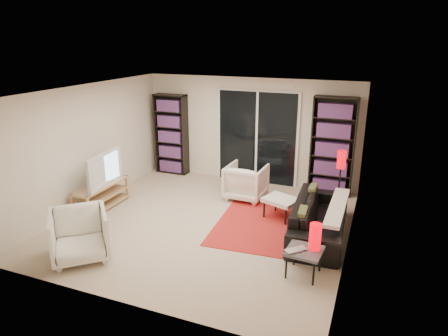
{
  "coord_description": "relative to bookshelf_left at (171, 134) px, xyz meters",
  "views": [
    {
      "loc": [
        2.77,
        -6.04,
        3.25
      ],
      "look_at": [
        0.25,
        0.3,
        1.0
      ],
      "focal_mm": 32.0,
      "sensor_mm": 36.0,
      "label": 1
    }
  ],
  "objects": [
    {
      "name": "floor",
      "position": [
        1.95,
        -2.33,
        -0.98
      ],
      "size": [
        5.0,
        5.0,
        0.0
      ],
      "primitive_type": "plane",
      "color": "beige",
      "rests_on": "ground"
    },
    {
      "name": "wall_back",
      "position": [
        1.95,
        0.17,
        0.22
      ],
      "size": [
        5.0,
        0.02,
        2.4
      ],
      "primitive_type": "cube",
      "color": "beige",
      "rests_on": "ground"
    },
    {
      "name": "wall_front",
      "position": [
        1.95,
        -4.83,
        0.22
      ],
      "size": [
        5.0,
        0.02,
        2.4
      ],
      "primitive_type": "cube",
      "color": "beige",
      "rests_on": "ground"
    },
    {
      "name": "wall_left",
      "position": [
        -0.55,
        -2.33,
        0.22
      ],
      "size": [
        0.02,
        5.0,
        2.4
      ],
      "primitive_type": "cube",
      "color": "beige",
      "rests_on": "ground"
    },
    {
      "name": "wall_right",
      "position": [
        4.45,
        -2.33,
        0.22
      ],
      "size": [
        0.02,
        5.0,
        2.4
      ],
      "primitive_type": "cube",
      "color": "beige",
      "rests_on": "ground"
    },
    {
      "name": "ceiling",
      "position": [
        1.95,
        -2.33,
        1.42
      ],
      "size": [
        5.0,
        5.0,
        0.02
      ],
      "primitive_type": "cube",
      "color": "white",
      "rests_on": "wall_back"
    },
    {
      "name": "sliding_door",
      "position": [
        2.15,
        0.13,
        0.07
      ],
      "size": [
        1.92,
        0.08,
        2.16
      ],
      "color": "white",
      "rests_on": "ground"
    },
    {
      "name": "bookshelf_left",
      "position": [
        0.0,
        0.0,
        0.0
      ],
      "size": [
        0.8,
        0.3,
        1.95
      ],
      "color": "black",
      "rests_on": "ground"
    },
    {
      "name": "bookshelf_right",
      "position": [
        3.85,
        -0.0,
        0.07
      ],
      "size": [
        0.9,
        0.3,
        2.1
      ],
      "color": "black",
      "rests_on": "ground"
    },
    {
      "name": "tv_stand",
      "position": [
        -0.24,
        -2.47,
        -0.71
      ],
      "size": [
        0.42,
        1.3,
        0.5
      ],
      "color": "tan",
      "rests_on": "floor"
    },
    {
      "name": "tv",
      "position": [
        -0.22,
        -2.47,
        -0.15
      ],
      "size": [
        0.27,
        1.14,
        0.65
      ],
      "primitive_type": "imported",
      "rotation": [
        0.0,
        0.0,
        1.68
      ],
      "color": "black",
      "rests_on": "tv_stand"
    },
    {
      "name": "rug",
      "position": [
        3.04,
        -1.85,
        -0.97
      ],
      "size": [
        1.99,
        2.58,
        0.01
      ],
      "primitive_type": "cube",
      "rotation": [
        0.0,
        0.0,
        0.07
      ],
      "color": "red",
      "rests_on": "floor"
    },
    {
      "name": "sofa",
      "position": [
        3.95,
        -2.01,
        -0.66
      ],
      "size": [
        0.94,
        2.18,
        0.63
      ],
      "primitive_type": "imported",
      "rotation": [
        0.0,
        0.0,
        1.62
      ],
      "color": "black",
      "rests_on": "floor"
    },
    {
      "name": "armchair_back",
      "position": [
        2.26,
        -0.92,
        -0.61
      ],
      "size": [
        0.81,
        0.83,
        0.73
      ],
      "primitive_type": "imported",
      "rotation": [
        0.0,
        0.0,
        3.11
      ],
      "color": "silver",
      "rests_on": "floor"
    },
    {
      "name": "armchair_front",
      "position": [
        0.67,
        -4.14,
        -0.59
      ],
      "size": [
        1.18,
        1.18,
        0.77
      ],
      "primitive_type": "imported",
      "rotation": [
        0.0,
        0.0,
        0.74
      ],
      "color": "silver",
      "rests_on": "floor"
    },
    {
      "name": "ottoman",
      "position": [
        3.17,
        -1.61,
        -0.63
      ],
      "size": [
        0.72,
        0.66,
        0.4
      ],
      "color": "silver",
      "rests_on": "floor"
    },
    {
      "name": "side_table",
      "position": [
        3.94,
        -3.34,
        -0.62
      ],
      "size": [
        0.52,
        0.52,
        0.4
      ],
      "color": "#49494F",
      "rests_on": "floor"
    },
    {
      "name": "laptop",
      "position": [
        3.86,
        -3.44,
        -0.56
      ],
      "size": [
        0.37,
        0.38,
        0.03
      ],
      "primitive_type": "imported",
      "rotation": [
        0.0,
        0.0,
        0.81
      ],
      "color": "silver",
      "rests_on": "side_table"
    },
    {
      "name": "table_lamp",
      "position": [
        4.06,
        -3.26,
        -0.38
      ],
      "size": [
        0.17,
        0.17,
        0.38
      ],
      "primitive_type": "cylinder",
      "color": "#EC000B",
      "rests_on": "side_table"
    },
    {
      "name": "floor_lamp",
      "position": [
        4.13,
        -0.96,
        -0.04
      ],
      "size": [
        0.19,
        0.19,
        1.24
      ],
      "color": "black",
      "rests_on": "floor"
    }
  ]
}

